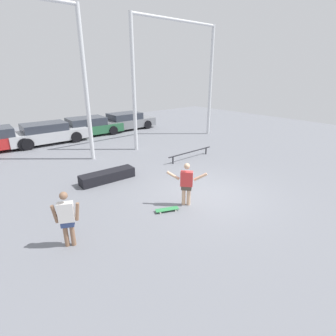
% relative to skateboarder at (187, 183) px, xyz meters
% --- Properties ---
extents(ground_plane, '(36.00, 36.00, 0.00)m').
position_rel_skateboarder_xyz_m(ground_plane, '(1.13, 0.04, -0.81)').
color(ground_plane, slate).
extents(skateboarder, '(0.96, 1.05, 1.47)m').
position_rel_skateboarder_xyz_m(skateboarder, '(0.00, 0.00, 0.00)').
color(skateboarder, '#DBAD89').
rests_on(skateboarder, ground_plane).
extents(skateboard, '(0.78, 0.48, 0.08)m').
position_rel_skateboarder_xyz_m(skateboard, '(-0.77, 0.07, -0.74)').
color(skateboard, '#338C4C').
rests_on(skateboard, ground_plane).
extents(grind_box, '(2.28, 0.70, 0.40)m').
position_rel_skateboarder_xyz_m(grind_box, '(-1.01, 3.55, -0.60)').
color(grind_box, black).
rests_on(grind_box, ground_plane).
extents(grind_rail, '(2.92, 0.08, 0.38)m').
position_rel_skateboarder_xyz_m(grind_rail, '(3.62, 3.40, -0.50)').
color(grind_rail, black).
rests_on(grind_rail, ground_plane).
extents(canopy_support_left, '(6.36, 0.20, 6.96)m').
position_rel_skateboarder_xyz_m(canopy_support_left, '(-3.28, 6.61, 3.42)').
color(canopy_support_left, silver).
rests_on(canopy_support_left, ground_plane).
extents(canopy_support_right, '(6.36, 0.20, 6.96)m').
position_rel_skateboarder_xyz_m(canopy_support_right, '(5.54, 6.61, 3.42)').
color(canopy_support_right, silver).
rests_on(canopy_support_right, ground_plane).
extents(parked_car_silver, '(4.56, 2.04, 1.26)m').
position_rel_skateboarder_xyz_m(parked_car_silver, '(-0.91, 11.31, -0.18)').
color(parked_car_silver, '#B7BABF').
rests_on(parked_car_silver, ground_plane).
extents(parked_car_green, '(4.50, 2.17, 1.24)m').
position_rel_skateboarder_xyz_m(parked_car_green, '(1.95, 11.69, -0.20)').
color(parked_car_green, '#28603D').
rests_on(parked_car_green, ground_plane).
extents(parked_car_grey, '(4.28, 1.96, 1.25)m').
position_rel_skateboarder_xyz_m(parked_car_grey, '(5.02, 11.70, -0.19)').
color(parked_car_grey, slate).
rests_on(parked_car_grey, ground_plane).
extents(bystander, '(0.64, 0.39, 1.52)m').
position_rel_skateboarder_xyz_m(bystander, '(-3.80, 0.36, 0.03)').
color(bystander, '#8C664C').
rests_on(bystander, ground_plane).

